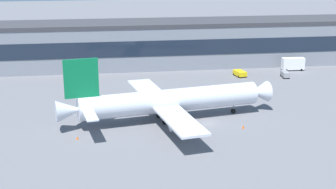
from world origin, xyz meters
name	(u,v)px	position (x,y,z in m)	size (l,w,h in m)	color
ground_plane	(208,124)	(0.00, 0.00, 0.00)	(600.00, 600.00, 0.00)	slate
terminal_building	(170,43)	(0.00, 59.72, 7.62)	(176.80, 18.36, 15.19)	gray
airliner	(167,101)	(-8.92, 3.55, 4.71)	(50.83, 43.50, 15.82)	silver
pushback_tractor	(240,73)	(19.47, 41.15, 1.05)	(3.48, 5.21, 1.75)	yellow
catering_truck	(293,63)	(38.89, 46.38, 2.29)	(7.29, 2.88, 4.15)	white
baggage_tug	(76,78)	(-30.92, 42.27, 1.09)	(2.85, 3.99, 1.85)	yellow
follow_me_car	(285,74)	(32.97, 37.65, 1.09)	(2.46, 4.60, 1.85)	gray
traffic_cone_0	(77,138)	(-28.93, -5.31, 0.33)	(0.53, 0.53, 0.67)	#F2590C
traffic_cone_1	(243,127)	(7.05, -4.00, 0.35)	(0.56, 0.56, 0.70)	#F2590C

